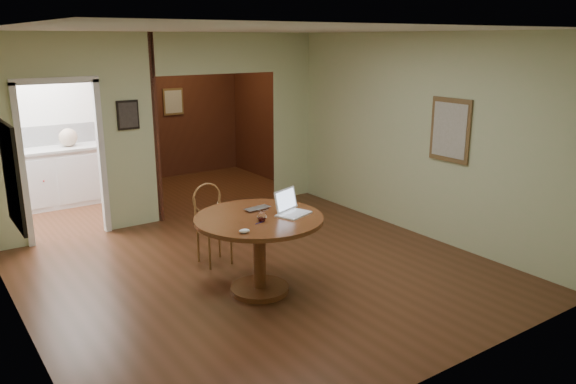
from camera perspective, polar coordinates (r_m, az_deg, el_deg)
floor at (r=6.53m, az=-2.51°, el=-8.24°), size 5.00×5.00×0.00m
room_shell at (r=8.71m, az=-16.35°, el=5.98°), size 5.20×7.50×5.00m
dining_table at (r=5.86m, az=-2.95°, el=-4.53°), size 1.34×1.34×0.84m
chair at (r=6.73m, az=-7.80°, el=-2.76°), size 0.41×0.41×0.96m
open_laptop at (r=5.88m, az=0.22°, el=-1.57°), size 0.41×0.40×0.24m
closed_laptop at (r=5.99m, az=-2.86°, el=-1.79°), size 0.31×0.22×0.02m
mouse at (r=5.31m, az=-4.46°, el=-3.97°), size 0.12×0.09×0.04m
wine_glass at (r=5.63m, az=-2.68°, el=-2.47°), size 0.10×0.10×0.11m
pen at (r=5.59m, az=-2.88°, el=-3.13°), size 0.12×0.03×0.01m
kitchen_cabinet at (r=9.69m, az=-23.04°, el=1.35°), size 2.06×0.60×0.94m
grocery_bag at (r=9.64m, az=-21.44°, el=5.18°), size 0.32×0.29×0.29m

